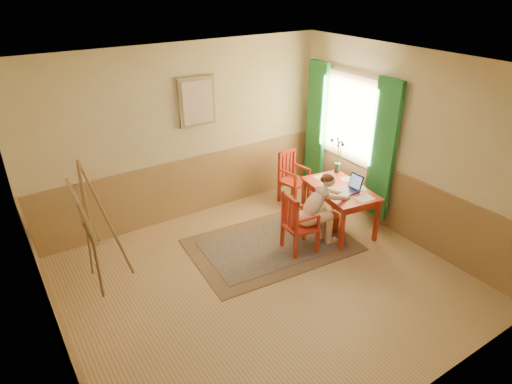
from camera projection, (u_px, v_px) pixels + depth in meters
room at (264, 188)px, 5.25m from camera, size 5.04×4.54×2.84m
wainscot at (232, 224)px, 6.25m from camera, size 5.00×4.50×1.00m
window at (348, 131)px, 7.28m from camera, size 0.12×2.01×2.20m
wall_portrait at (197, 102)px, 6.79m from camera, size 0.60×0.05×0.76m
rug at (272, 245)px, 6.67m from camera, size 2.52×1.79×0.02m
table at (340, 193)px, 6.84m from camera, size 0.89×1.29×0.72m
chair_left at (298, 224)px, 6.35m from camera, size 0.47×0.45×0.93m
chair_back at (293, 177)px, 7.75m from camera, size 0.47×0.49×0.93m
figure at (318, 207)px, 6.42m from camera, size 0.87×0.41×1.15m
laptop at (349, 188)px, 6.67m from camera, size 0.41×0.26×0.25m
papers at (348, 185)px, 6.87m from camera, size 0.60×1.10×0.00m
vase at (338, 157)px, 7.22m from camera, size 0.20×0.29×0.58m
wastebasket at (331, 223)px, 7.00m from camera, size 0.30×0.30×0.28m
easel at (85, 215)px, 5.38m from camera, size 0.60×0.79×1.77m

